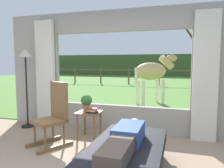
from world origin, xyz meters
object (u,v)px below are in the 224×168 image
Objects in this scene: horse at (153,72)px; pasture_tree at (199,58)px; book_stack at (92,111)px; floor_lamp_left at (26,64)px; side_table at (89,117)px; rocking_chair at (54,115)px; potted_plant at (86,102)px; recliner_sofa at (126,161)px; reclining_person at (125,139)px.

pasture_tree is (1.78, 3.58, 0.51)m from horse.
pasture_tree is (2.45, 7.42, 1.11)m from book_stack.
horse is at bearing 55.42° from floor_lamp_left.
side_table is 2.47× the size of book_stack.
book_stack is 0.06× the size of pasture_tree.
floor_lamp_left is at bearing 168.61° from book_stack.
rocking_chair reaches higher than potted_plant.
potted_plant reaches higher than book_stack.
floor_lamp_left is at bearing -120.63° from pasture_tree.
pasture_tree is at bearing 109.50° from horse.
reclining_person reaches higher than recliner_sofa.
floor_lamp_left reaches higher than potted_plant.
book_stack is at bearing -11.39° from floor_lamp_left.
recliner_sofa is 5.33× the size of potted_plant.
recliner_sofa is 3.28× the size of side_table.
potted_plant is 1.52× the size of book_stack.
pasture_tree reaches higher than reclining_person.
reclining_person is at bearing -50.06° from potted_plant.
horse reaches higher than rocking_chair.
potted_plant is (-1.10, 1.26, 0.48)m from recliner_sofa.
horse is (1.23, 4.27, 0.61)m from rocking_chair.
potted_plant reaches higher than reclining_person.
side_table is (-1.02, 1.20, 0.21)m from recliner_sofa.
side_table is 0.30× the size of horse.
recliner_sofa is 1.67m from rocking_chair.
recliner_sofa is at bearing -50.87° from book_stack.
reclining_person is at bearing -52.08° from book_stack.
floor_lamp_left reaches higher than side_table.
reclining_person is at bearing -50.87° from side_table.
side_table is at bearing -55.57° from horse.
pasture_tree reaches higher than recliner_sofa.
side_table is 1.63× the size of potted_plant.
reclining_person is 0.40× the size of pasture_tree.
side_table is 0.17m from book_stack.
horse is at bearing -116.42° from pasture_tree.
pasture_tree reaches higher than rocking_chair.
book_stack is (-0.93, 1.14, 0.34)m from recliner_sofa.
horse reaches higher than potted_plant.
floor_lamp_left is 1.02× the size of horse.
potted_plant is at bearing 130.79° from recliner_sofa.
book_stack is (0.09, -0.06, 0.13)m from side_table.
reclining_person is 6.80× the size of book_stack.
book_stack is 0.12× the size of horse.
potted_plant is 0.18× the size of floor_lamp_left.
floor_lamp_left is at bearing 173.54° from rocking_chair.
recliner_sofa is 8.81m from pasture_tree.
recliner_sofa is at bearing 1.20° from rocking_chair.
floor_lamp_left reaches higher than recliner_sofa.
floor_lamp_left reaches higher than book_stack.
book_stack reaches higher than recliner_sofa.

